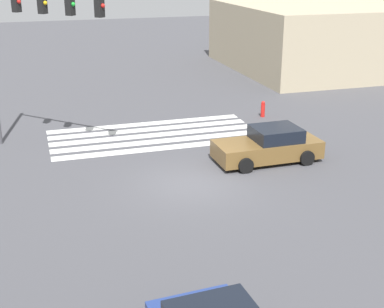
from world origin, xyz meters
TOP-DOWN VIEW (x-y plane):
  - ground_plane at (0.00, 0.00)m, footprint 114.42×114.42m
  - crosswalk_markings at (0.00, -6.10)m, footprint 9.83×4.40m
  - traffic_signal_mast at (5.33, -5.33)m, footprint 4.62×4.62m
  - car_0 at (-3.76, -1.39)m, footprint 4.40×2.14m
  - corner_building at (-16.20, -18.64)m, footprint 13.72×13.72m
  - fire_hydrant at (-6.22, -7.45)m, footprint 0.22×0.22m

SIDE VIEW (x-z plane):
  - ground_plane at x=0.00m, z-range 0.00..0.00m
  - crosswalk_markings at x=0.00m, z-range 0.00..0.01m
  - fire_hydrant at x=-6.22m, z-range 0.00..0.86m
  - car_0 at x=-3.76m, z-range -0.06..1.37m
  - corner_building at x=-16.20m, z-range 0.00..4.72m
  - traffic_signal_mast at x=5.33m, z-range 1.81..8.85m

